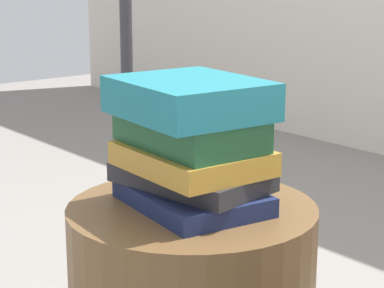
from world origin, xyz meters
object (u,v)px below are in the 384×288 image
object	(u,v)px
book_navy	(191,198)
book_charcoal	(191,177)
book_forest	(191,131)
book_teal	(191,98)
book_ochre	(194,158)

from	to	relation	value
book_navy	book_charcoal	size ratio (longest dim) A/B	0.96
book_charcoal	book_navy	bearing A→B (deg)	-48.54
book_charcoal	book_forest	xyz separation A→B (m)	(0.01, -0.01, 0.08)
book_navy	book_forest	distance (m)	0.12
book_forest	book_teal	bearing A→B (deg)	-34.84
book_ochre	book_teal	world-z (taller)	book_teal
book_forest	book_navy	bearing A→B (deg)	-34.13
book_navy	book_charcoal	world-z (taller)	book_charcoal
book_charcoal	book_forest	bearing A→B (deg)	-51.99
book_teal	book_navy	bearing A→B (deg)	146.29
book_navy	book_ochre	distance (m)	0.07
book_navy	book_ochre	bearing A→B (deg)	108.15
book_navy	book_teal	world-z (taller)	book_teal
book_charcoal	book_teal	bearing A→B (deg)	-48.22
book_teal	book_forest	bearing A→B (deg)	147.47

